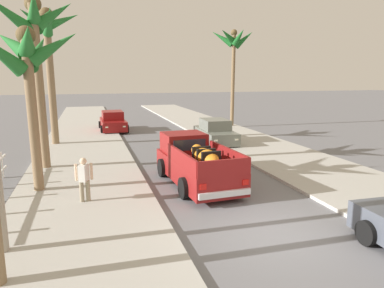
# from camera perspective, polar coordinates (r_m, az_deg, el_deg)

# --- Properties ---
(ground_plane) EXTENTS (160.00, 160.00, 0.00)m
(ground_plane) POSITION_cam_1_polar(r_m,az_deg,el_deg) (10.11, 13.10, -13.83)
(ground_plane) COLOR slate
(sidewalk_left) EXTENTS (4.78, 60.00, 0.12)m
(sidewalk_left) POSITION_cam_1_polar(r_m,az_deg,el_deg) (20.35, -17.06, -1.25)
(sidewalk_left) COLOR #B2AFA8
(sidewalk_left) RESTS_ON ground
(sidewalk_right) EXTENTS (4.78, 60.00, 0.12)m
(sidewalk_right) POSITION_cam_1_polar(r_m,az_deg,el_deg) (22.53, 9.24, 0.23)
(sidewalk_right) COLOR #B2AFA8
(sidewalk_right) RESTS_ON ground
(curb_left) EXTENTS (0.16, 60.00, 0.10)m
(curb_left) POSITION_cam_1_polar(r_m,az_deg,el_deg) (20.36, -14.27, -1.13)
(curb_left) COLOR silver
(curb_left) RESTS_ON ground
(curb_right) EXTENTS (0.16, 60.00, 0.10)m
(curb_right) POSITION_cam_1_polar(r_m,az_deg,el_deg) (22.12, 6.93, 0.07)
(curb_right) COLOR silver
(curb_right) RESTS_ON ground
(pickup_truck) EXTENTS (2.43, 5.31, 1.80)m
(pickup_truck) POSITION_cam_1_polar(r_m,az_deg,el_deg) (13.89, 0.55, -3.11)
(pickup_truck) COLOR maroon
(pickup_truck) RESTS_ON ground
(car_left_near) EXTENTS (2.08, 4.28, 1.54)m
(car_left_near) POSITION_cam_1_polar(r_m,az_deg,el_deg) (27.92, -12.65, 3.52)
(car_left_near) COLOR maroon
(car_left_near) RESTS_ON ground
(car_right_near) EXTENTS (2.18, 4.32, 1.54)m
(car_right_near) POSITION_cam_1_polar(r_m,az_deg,el_deg) (22.11, 3.77, 1.87)
(car_right_near) COLOR slate
(car_right_near) RESTS_ON ground
(palm_tree_left_fore) EXTENTS (3.42, 3.80, 8.02)m
(palm_tree_left_fore) POSITION_cam_1_polar(r_m,az_deg,el_deg) (22.75, -22.19, 15.44)
(palm_tree_left_fore) COLOR #846B4C
(palm_tree_left_fore) RESTS_ON ground
(palm_tree_left_mid) EXTENTS (3.56, 3.95, 7.45)m
(palm_tree_left_mid) POSITION_cam_1_polar(r_m,az_deg,el_deg) (16.72, -24.40, 16.24)
(palm_tree_left_mid) COLOR #846B4C
(palm_tree_left_mid) RESTS_ON ground
(palm_tree_right_mid) EXTENTS (3.55, 3.81, 5.88)m
(palm_tree_right_mid) POSITION_cam_1_polar(r_m,az_deg,el_deg) (13.40, -25.06, 12.32)
(palm_tree_right_mid) COLOR #846B4C
(palm_tree_right_mid) RESTS_ON ground
(palm_tree_right_back) EXTENTS (3.55, 3.68, 7.93)m
(palm_tree_right_back) POSITION_cam_1_polar(r_m,az_deg,el_deg) (29.60, 6.58, 15.53)
(palm_tree_right_back) COLOR brown
(palm_tree_right_back) RESTS_ON ground
(pedestrian) EXTENTS (0.57, 0.44, 1.59)m
(pedestrian) POSITION_cam_1_polar(r_m,az_deg,el_deg) (12.08, -17.02, -5.27)
(pedestrian) COLOR gray
(pedestrian) RESTS_ON ground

